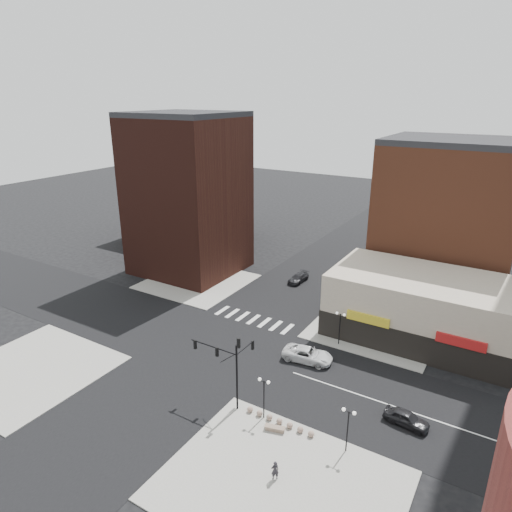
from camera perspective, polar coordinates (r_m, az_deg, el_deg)
The scene contains 21 objects.
ground at distance 55.35m, azimuth -4.77°, elevation -11.31°, with size 240.00×240.00×0.00m, color black.
road_ew at distance 55.34m, azimuth -4.77°, elevation -11.30°, with size 200.00×14.00×0.02m, color black.
road_ns at distance 55.34m, azimuth -4.77°, elevation -11.29°, with size 14.00×200.00×0.02m, color black.
sidewalk_nw at distance 73.53m, azimuth -7.32°, elevation -3.17°, with size 15.00×15.00×0.12m, color gray.
sidewalk_ne at distance 61.30m, azimuth 14.73°, elevation -8.59°, with size 15.00×15.00×0.12m, color gray.
sidewalk_se at distance 39.21m, azimuth 3.06°, elevation -26.73°, with size 18.00×14.00×0.12m, color gray.
sidewalk_sw at distance 56.59m, azimuth -26.27°, elevation -12.68°, with size 15.00×15.00×0.12m, color gray.
building_nw at distance 75.49m, azimuth -8.54°, elevation 7.29°, with size 16.00×15.00×25.00m, color #361711.
building_nw_low at distance 96.66m, azimuth -8.47°, elevation 6.06°, with size 20.00×18.00×12.00m, color #361711.
building_ne_midrise at distance 70.37m, azimuth 22.67°, elevation 3.81°, with size 18.00×15.00×22.00m, color brown.
building_ne_row at distance 59.14m, azimuth 21.19°, elevation -6.90°, with size 24.20×12.20×8.00m.
traffic_signal at distance 43.73m, azimuth -3.24°, elevation -12.82°, with size 5.59×3.09×7.77m.
street_lamp_se_a at distance 42.87m, azimuth 1.00°, elevation -16.24°, with size 1.22×0.32×4.16m.
street_lamp_se_b at distance 40.29m, azimuth 11.46°, elevation -19.41°, with size 1.22×0.32×4.16m.
street_lamp_ne at distance 54.96m, azimuth 10.47°, elevation -7.90°, with size 1.22×0.32×4.16m.
bollard_row at distance 44.01m, azimuth 2.95°, elevation -19.92°, with size 6.86×0.56×0.56m.
white_suv at distance 52.66m, azimuth 6.48°, elevation -12.14°, with size 2.59×5.61×1.56m, color silver.
dark_sedan_east at distance 45.87m, azimuth 18.29°, elevation -18.70°, with size 1.64×4.08×1.39m, color black.
dark_sedan_north at distance 72.96m, azimuth 5.32°, elevation -2.77°, with size 1.86×4.59×1.33m, color black.
pedestrian at distance 38.97m, azimuth 2.39°, elevation -25.19°, with size 0.61×0.40×1.68m, color #252328.
stone_bench at distance 43.34m, azimuth 2.37°, elevation -20.74°, with size 1.92×1.01×0.43m.
Camera 1 is at (28.44, -38.01, 28.46)m, focal length 32.00 mm.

